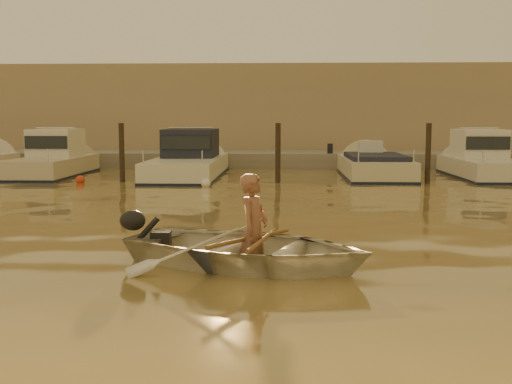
{
  "coord_description": "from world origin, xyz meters",
  "views": [
    {
      "loc": [
        -0.04,
        -7.74,
        2.16
      ],
      "look_at": [
        -0.55,
        4.47,
        0.75
      ],
      "focal_mm": 45.0,
      "sensor_mm": 36.0,
      "label": 1
    }
  ],
  "objects_px": {
    "person": "(254,231)",
    "moored_boat_2": "(188,160)",
    "moored_boat_3": "(374,171)",
    "moored_boat_1": "(52,159)",
    "dinghy": "(247,248)",
    "moored_boat_4": "(483,160)",
    "waterfront_building": "(284,114)"
  },
  "relations": [
    {
      "from": "person",
      "to": "moored_boat_3",
      "type": "xyz_separation_m",
      "value": [
        3.79,
        14.56,
        -0.31
      ]
    },
    {
      "from": "moored_boat_3",
      "to": "waterfront_building",
      "type": "distance_m",
      "value": 11.7
    },
    {
      "from": "dinghy",
      "to": "moored_boat_1",
      "type": "bearing_deg",
      "value": 50.41
    },
    {
      "from": "person",
      "to": "moored_boat_2",
      "type": "relative_size",
      "value": 0.21
    },
    {
      "from": "moored_boat_1",
      "to": "moored_boat_3",
      "type": "height_order",
      "value": "moored_boat_1"
    },
    {
      "from": "moored_boat_2",
      "to": "waterfront_building",
      "type": "distance_m",
      "value": 11.7
    },
    {
      "from": "moored_boat_3",
      "to": "moored_boat_4",
      "type": "height_order",
      "value": "moored_boat_4"
    },
    {
      "from": "dinghy",
      "to": "moored_boat_4",
      "type": "distance_m",
      "value": 16.51
    },
    {
      "from": "dinghy",
      "to": "moored_boat_2",
      "type": "relative_size",
      "value": 0.47
    },
    {
      "from": "moored_boat_2",
      "to": "moored_boat_4",
      "type": "relative_size",
      "value": 1.25
    },
    {
      "from": "person",
      "to": "moored_boat_4",
      "type": "distance_m",
      "value": 16.49
    },
    {
      "from": "moored_boat_1",
      "to": "moored_boat_2",
      "type": "bearing_deg",
      "value": 0.0
    },
    {
      "from": "moored_boat_4",
      "to": "waterfront_building",
      "type": "distance_m",
      "value": 13.31
    },
    {
      "from": "moored_boat_1",
      "to": "moored_boat_2",
      "type": "xyz_separation_m",
      "value": [
        5.18,
        0.0,
        0.0
      ]
    },
    {
      "from": "dinghy",
      "to": "moored_boat_2",
      "type": "xyz_separation_m",
      "value": [
        -3.01,
        14.53,
        0.36
      ]
    },
    {
      "from": "moored_boat_4",
      "to": "moored_boat_1",
      "type": "bearing_deg",
      "value": 180.0
    },
    {
      "from": "dinghy",
      "to": "moored_boat_1",
      "type": "height_order",
      "value": "moored_boat_1"
    },
    {
      "from": "moored_boat_1",
      "to": "waterfront_building",
      "type": "distance_m",
      "value": 14.16
    },
    {
      "from": "dinghy",
      "to": "waterfront_building",
      "type": "distance_m",
      "value": 25.62
    },
    {
      "from": "person",
      "to": "moored_boat_3",
      "type": "relative_size",
      "value": 0.26
    },
    {
      "from": "dinghy",
      "to": "moored_boat_3",
      "type": "xyz_separation_m",
      "value": [
        3.88,
        14.53,
        -0.04
      ]
    },
    {
      "from": "moored_boat_1",
      "to": "moored_boat_2",
      "type": "distance_m",
      "value": 5.18
    },
    {
      "from": "moored_boat_2",
      "to": "waterfront_building",
      "type": "bearing_deg",
      "value": 72.1
    },
    {
      "from": "moored_boat_1",
      "to": "person",
      "type": "bearing_deg",
      "value": -60.38
    },
    {
      "from": "moored_boat_1",
      "to": "waterfront_building",
      "type": "xyz_separation_m",
      "value": [
        8.73,
        11.0,
        1.77
      ]
    },
    {
      "from": "moored_boat_4",
      "to": "waterfront_building",
      "type": "xyz_separation_m",
      "value": [
        -7.29,
        11.0,
        1.77
      ]
    },
    {
      "from": "dinghy",
      "to": "moored_boat_1",
      "type": "xyz_separation_m",
      "value": [
        -8.19,
        14.53,
        0.36
      ]
    },
    {
      "from": "moored_boat_2",
      "to": "moored_boat_3",
      "type": "xyz_separation_m",
      "value": [
        6.89,
        0.0,
        -0.4
      ]
    },
    {
      "from": "dinghy",
      "to": "person",
      "type": "height_order",
      "value": "person"
    },
    {
      "from": "person",
      "to": "moored_boat_2",
      "type": "distance_m",
      "value": 14.89
    },
    {
      "from": "moored_boat_1",
      "to": "moored_boat_4",
      "type": "height_order",
      "value": "same"
    },
    {
      "from": "person",
      "to": "moored_boat_4",
      "type": "xyz_separation_m",
      "value": [
        7.74,
        14.56,
        0.09
      ]
    }
  ]
}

